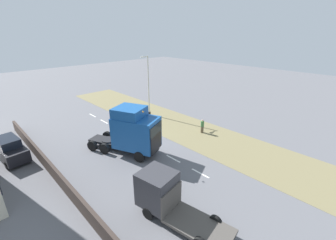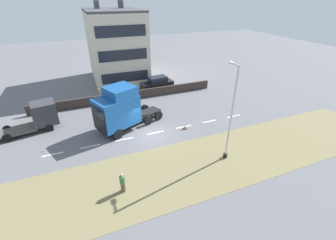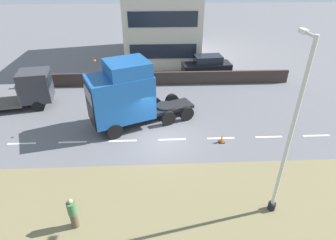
# 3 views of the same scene
# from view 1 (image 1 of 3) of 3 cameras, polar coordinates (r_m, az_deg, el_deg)

# --- Properties ---
(ground_plane) EXTENTS (120.00, 120.00, 0.00)m
(ground_plane) POSITION_cam_1_polar(r_m,az_deg,el_deg) (25.06, -8.01, -4.79)
(ground_plane) COLOR slate
(ground_plane) RESTS_ON ground
(grass_verge) EXTENTS (7.00, 44.00, 0.01)m
(grass_verge) POSITION_cam_1_polar(r_m,az_deg,el_deg) (28.62, 1.68, -1.09)
(grass_verge) COLOR olive
(grass_verge) RESTS_ON ground
(lane_markings) EXTENTS (0.16, 21.00, 0.00)m
(lane_markings) POSITION_cam_1_polar(r_m,az_deg,el_deg) (25.58, -8.94, -4.27)
(lane_markings) COLOR white
(lane_markings) RESTS_ON ground
(boundary_wall) EXTENTS (0.25, 24.00, 1.21)m
(boundary_wall) POSITION_cam_1_polar(r_m,az_deg,el_deg) (21.52, -28.03, -10.29)
(boundary_wall) COLOR #382D28
(boundary_wall) RESTS_ON ground
(lorry_cab) EXTENTS (5.16, 7.54, 4.78)m
(lorry_cab) POSITION_cam_1_polar(r_m,az_deg,el_deg) (21.31, -8.72, -2.81)
(lorry_cab) COLOR black
(lorry_cab) RESTS_ON ground
(flatbed_truck) EXTENTS (3.06, 6.44, 2.87)m
(flatbed_truck) POSITION_cam_1_polar(r_m,az_deg,el_deg) (14.92, -1.24, -18.24)
(flatbed_truck) COLOR #333338
(flatbed_truck) RESTS_ON ground
(parked_car) EXTENTS (2.28, 4.80, 2.11)m
(parked_car) POSITION_cam_1_polar(r_m,az_deg,el_deg) (25.28, -35.21, -6.04)
(parked_car) COLOR black
(parked_car) RESTS_ON ground
(lamp_post) EXTENTS (1.29, 0.34, 8.11)m
(lamp_post) POSITION_cam_1_polar(r_m,az_deg,el_deg) (30.94, -5.03, 7.90)
(lamp_post) COLOR black
(lamp_post) RESTS_ON ground
(pedestrian) EXTENTS (0.39, 0.39, 1.63)m
(pedestrian) POSITION_cam_1_polar(r_m,az_deg,el_deg) (26.32, 8.69, -1.59)
(pedestrian) COLOR brown
(pedestrian) RESTS_ON ground
(traffic_cone_lead) EXTENTS (0.36, 0.36, 0.58)m
(traffic_cone_lead) POSITION_cam_1_polar(r_m,az_deg,el_deg) (28.11, -11.95, -1.41)
(traffic_cone_lead) COLOR black
(traffic_cone_lead) RESTS_ON ground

